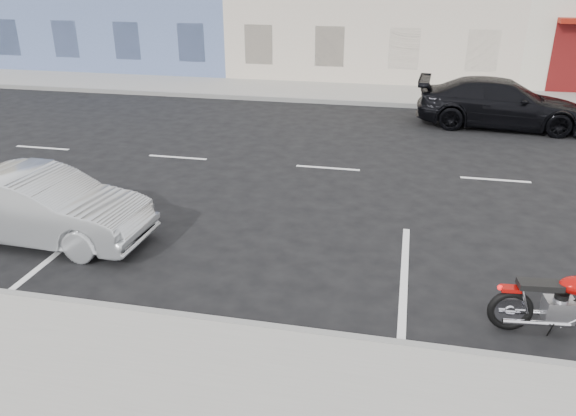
# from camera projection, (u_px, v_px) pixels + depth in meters

# --- Properties ---
(ground) EXTENTS (120.00, 120.00, 0.00)m
(ground) POSITION_uv_depth(u_px,v_px,m) (409.00, 174.00, 13.64)
(ground) COLOR black
(ground) RESTS_ON ground
(sidewalk_far) EXTENTS (80.00, 3.40, 0.15)m
(sidewalk_far) POSITION_uv_depth(u_px,v_px,m) (285.00, 90.00, 22.38)
(sidewalk_far) COLOR gray
(sidewalk_far) RESTS_ON ground
(curb_near) EXTENTS (80.00, 0.12, 0.16)m
(curb_near) POSITION_uv_depth(u_px,v_px,m) (58.00, 302.00, 8.30)
(curb_near) COLOR gray
(curb_near) RESTS_ON ground
(curb_far) EXTENTS (80.00, 0.12, 0.16)m
(curb_far) POSITION_uv_depth(u_px,v_px,m) (276.00, 99.00, 20.85)
(curb_far) COLOR gray
(curb_far) RESTS_ON ground
(sedan_silver) EXTENTS (4.05, 1.55, 1.32)m
(sedan_silver) POSITION_uv_depth(u_px,v_px,m) (41.00, 207.00, 10.13)
(sedan_silver) COLOR #A3A7AB
(sedan_silver) RESTS_ON ground
(car_far) EXTENTS (5.19, 2.36, 1.47)m
(car_far) POSITION_uv_depth(u_px,v_px,m) (501.00, 103.00, 17.35)
(car_far) COLOR black
(car_far) RESTS_ON ground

